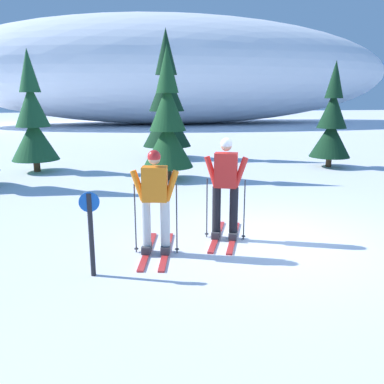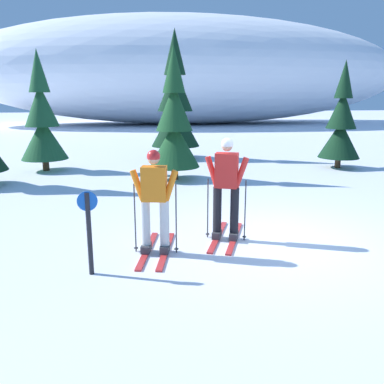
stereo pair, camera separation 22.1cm
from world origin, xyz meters
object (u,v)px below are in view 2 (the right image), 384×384
pine_tree_center_right (175,106)px  trail_marker_post (89,227)px  pine_tree_center_left (42,121)px  skier_orange_jacket (155,201)px  pine_tree_center (174,125)px  skier_red_jacket (226,188)px  pine_tree_far_right (341,124)px

pine_tree_center_right → trail_marker_post: pine_tree_center_right is taller
pine_tree_center_left → skier_orange_jacket: bearing=-68.6°
pine_tree_center → pine_tree_center_right: bearing=82.6°
skier_orange_jacket → pine_tree_center_right: bearing=81.2°
skier_orange_jacket → pine_tree_center_left: bearing=111.4°
skier_orange_jacket → skier_red_jacket: skier_red_jacket is taller
skier_orange_jacket → trail_marker_post: (-0.97, -0.64, -0.17)m
skier_red_jacket → trail_marker_post: (-2.24, -1.07, -0.24)m
skier_orange_jacket → pine_tree_center: (1.02, 5.85, 0.77)m
pine_tree_center_right → pine_tree_far_right: bearing=-30.4°
skier_orange_jacket → trail_marker_post: size_ratio=1.38×
skier_orange_jacket → pine_tree_center_left: 8.66m
pine_tree_center_left → pine_tree_center_right: pine_tree_center_right is taller
pine_tree_center_left → pine_tree_center: size_ratio=1.01×
skier_red_jacket → trail_marker_post: 2.49m
pine_tree_center → pine_tree_far_right: size_ratio=1.07×
skier_red_jacket → trail_marker_post: bearing=-154.5°
pine_tree_far_right → pine_tree_center_right: bearing=149.6°
skier_red_jacket → pine_tree_center: (-0.25, 5.42, 0.70)m
skier_orange_jacket → pine_tree_center: pine_tree_center is taller
skier_red_jacket → pine_tree_center: 5.47m
skier_red_jacket → pine_tree_center_right: pine_tree_center_right is taller
skier_orange_jacket → trail_marker_post: bearing=-146.7°
skier_orange_jacket → pine_tree_far_right: size_ratio=0.46×
pine_tree_center → trail_marker_post: pine_tree_center is taller
pine_tree_center_right → pine_tree_center_left: bearing=-156.4°
skier_red_jacket → pine_tree_center: bearing=92.6°
pine_tree_far_right → trail_marker_post: (-7.94, -7.55, -0.84)m
skier_orange_jacket → trail_marker_post: 1.17m
pine_tree_center → pine_tree_far_right: pine_tree_center is taller
pine_tree_center_right → pine_tree_far_right: 6.30m
pine_tree_center → pine_tree_far_right: (5.95, 1.06, -0.10)m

